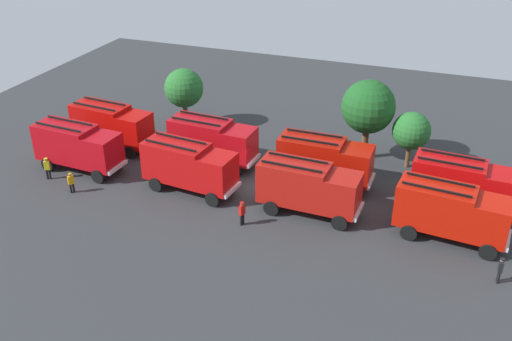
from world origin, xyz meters
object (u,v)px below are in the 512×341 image
at_px(fire_truck_1, 189,165).
at_px(firefighter_3, 298,150).
at_px(fire_truck_3, 451,211).
at_px(firefighter_4, 71,182).
at_px(fire_truck_5, 212,140).
at_px(tree_0, 184,88).
at_px(firefighter_0, 47,167).
at_px(tree_2, 411,131).
at_px(fire_truck_0, 78,145).
at_px(firefighter_1, 500,269).
at_px(fire_truck_6, 324,159).
at_px(tree_1, 368,107).
at_px(fire_truck_4, 111,124).
at_px(traffic_cone_0, 230,174).
at_px(fire_truck_7, 463,183).
at_px(firefighter_2, 242,212).
at_px(fire_truck_2, 308,186).

distance_m(fire_truck_1, firefighter_3, 9.89).
bearing_deg(fire_truck_3, firefighter_4, -167.13).
height_order(fire_truck_5, tree_0, tree_0).
distance_m(firefighter_0, tree_2, 28.60).
relative_size(fire_truck_0, firefighter_1, 4.33).
relative_size(fire_truck_6, firefighter_0, 4.01).
height_order(fire_truck_1, tree_1, tree_1).
distance_m(fire_truck_4, fire_truck_6, 18.70).
relative_size(fire_truck_5, tree_0, 1.33).
relative_size(tree_0, traffic_cone_0, 7.77).
bearing_deg(fire_truck_4, fire_truck_6, 4.67).
relative_size(firefighter_0, traffic_cone_0, 2.53).
distance_m(tree_0, traffic_cone_0, 11.68).
distance_m(fire_truck_6, firefighter_4, 18.99).
bearing_deg(firefighter_3, fire_truck_5, -174.55).
distance_m(fire_truck_7, tree_0, 25.76).
distance_m(firefighter_1, tree_0, 31.08).
bearing_deg(fire_truck_5, firefighter_2, -50.74).
xyz_separation_m(fire_truck_4, firefighter_2, (14.97, -7.46, -1.17)).
height_order(fire_truck_5, tree_1, tree_1).
bearing_deg(firefighter_4, firefighter_1, 38.57).
bearing_deg(firefighter_1, tree_0, 149.90).
height_order(fire_truck_5, firefighter_0, fire_truck_5).
relative_size(firefighter_3, tree_1, 0.24).
relative_size(fire_truck_3, tree_2, 1.58).
bearing_deg(fire_truck_5, fire_truck_4, -176.22).
relative_size(fire_truck_1, tree_0, 1.34).
bearing_deg(firefighter_4, fire_truck_7, 54.28).
distance_m(fire_truck_0, fire_truck_1, 9.72).
relative_size(fire_truck_5, tree_2, 1.56).
height_order(fire_truck_1, fire_truck_7, same).
bearing_deg(tree_0, fire_truck_0, -110.08).
bearing_deg(firefighter_2, fire_truck_4, 176.22).
relative_size(firefighter_2, traffic_cone_0, 2.47).
bearing_deg(fire_truck_6, fire_truck_4, 179.99).
xyz_separation_m(firefighter_0, firefighter_3, (17.29, 9.92, -0.12)).
xyz_separation_m(tree_1, traffic_cone_0, (-9.05, -7.23, -4.18)).
distance_m(fire_truck_2, firefighter_3, 8.26).
bearing_deg(firefighter_2, fire_truck_5, 149.13).
height_order(fire_truck_0, fire_truck_3, same).
height_order(fire_truck_0, fire_truck_6, same).
bearing_deg(firefighter_1, fire_truck_7, 106.20).
distance_m(fire_truck_5, fire_truck_7, 19.34).
xyz_separation_m(fire_truck_1, firefighter_2, (5.40, -2.98, -1.17)).
xyz_separation_m(fire_truck_2, fire_truck_7, (9.98, 4.24, 0.00)).
bearing_deg(fire_truck_1, firefighter_4, -151.62).
bearing_deg(firefighter_1, fire_truck_5, 157.05).
bearing_deg(fire_truck_2, fire_truck_3, 2.76).
height_order(firefighter_3, tree_2, tree_2).
height_order(fire_truck_1, fire_truck_5, same).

